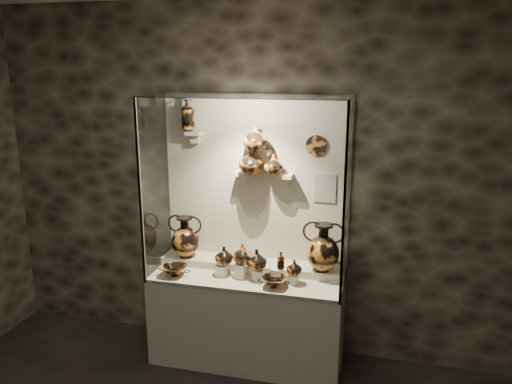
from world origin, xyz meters
TOP-DOWN VIEW (x-y plane):
  - wall_back at (0.00, 2.50)m, footprint 5.00×0.02m
  - plinth at (0.00, 2.18)m, footprint 1.70×0.60m
  - front_tier at (0.00, 2.18)m, footprint 1.68×0.58m
  - rear_tier at (0.00, 2.35)m, footprint 1.70×0.25m
  - back_panel at (0.00, 2.50)m, footprint 1.70×0.03m
  - glass_front at (0.00, 1.88)m, footprint 1.70×0.01m
  - glass_left at (-0.85, 2.18)m, footprint 0.01×0.60m
  - glass_right at (0.85, 2.18)m, footprint 0.01×0.60m
  - glass_top at (0.00, 2.18)m, footprint 1.70×0.60m
  - frame_post_left at (-0.84, 1.89)m, footprint 0.02×0.02m
  - frame_post_right at (0.84, 1.89)m, footprint 0.02×0.02m
  - pedestal_a at (-0.22, 2.13)m, footprint 0.09×0.09m
  - pedestal_b at (-0.05, 2.13)m, footprint 0.09×0.09m
  - pedestal_c at (0.12, 2.13)m, footprint 0.09×0.09m
  - pedestal_d at (0.28, 2.13)m, footprint 0.09×0.09m
  - pedestal_e at (0.42, 2.13)m, footprint 0.09×0.09m
  - bracket_ul at (-0.55, 2.42)m, footprint 0.14×0.12m
  - bracket_ca at (-0.10, 2.42)m, footprint 0.14×0.12m
  - bracket_cb at (0.10, 2.42)m, footprint 0.10×0.12m
  - bracket_cc at (0.28, 2.42)m, footprint 0.14×0.12m
  - amphora_left at (-0.63, 2.31)m, footprint 0.33×0.33m
  - amphora_right at (0.65, 2.30)m, footprint 0.38×0.38m
  - jug_a at (-0.20, 2.15)m, footprint 0.20×0.20m
  - jug_b at (-0.03, 2.15)m, footprint 0.20×0.20m
  - jug_c at (0.10, 2.13)m, footprint 0.24×0.24m
  - jug_e at (0.43, 2.11)m, footprint 0.15×0.15m
  - lekythos_small at (0.31, 2.13)m, footprint 0.10×0.10m
  - kylix_left at (-0.62, 2.02)m, footprint 0.33×0.30m
  - kylix_right at (0.28, 2.01)m, footprint 0.31×0.28m
  - lekythos_tall at (-0.60, 2.41)m, footprint 0.15×0.15m
  - ovoid_vase_a at (-0.01, 2.36)m, footprint 0.24×0.24m
  - ovoid_vase_b at (0.03, 2.36)m, footprint 0.25×0.25m
  - ovoid_vase_c at (0.19, 2.39)m, footprint 0.17×0.17m
  - wall_plate at (0.54, 2.47)m, footprint 0.18×0.02m
  - info_placard at (0.63, 2.47)m, footprint 0.19×0.01m

SIDE VIEW (x-z plane):
  - plinth at x=0.00m, z-range 0.00..0.80m
  - front_tier at x=0.00m, z-range 0.80..0.83m
  - rear_tier at x=0.00m, z-range 0.80..0.90m
  - pedestal_e at x=0.42m, z-range 0.83..0.91m
  - pedestal_c at x=0.12m, z-range 0.83..0.92m
  - pedestal_a at x=-0.22m, z-range 0.83..0.93m
  - kylix_right at x=0.28m, z-range 0.83..0.94m
  - kylix_left at x=-0.62m, z-range 0.83..0.94m
  - pedestal_d at x=0.28m, z-range 0.83..0.95m
  - pedestal_b at x=-0.05m, z-range 0.83..0.96m
  - jug_e at x=0.43m, z-range 0.91..1.05m
  - jug_c at x=0.10m, z-range 0.92..1.11m
  - jug_a at x=-0.20m, z-range 0.93..1.10m
  - lekythos_small at x=0.31m, z-range 0.95..1.12m
  - jug_b at x=-0.03m, z-range 0.96..1.14m
  - amphora_left at x=-0.63m, z-range 0.90..1.29m
  - amphora_right at x=0.65m, z-range 0.90..1.33m
  - info_placard at x=0.63m, z-range 1.47..1.72m
  - wall_back at x=0.00m, z-range 0.00..3.20m
  - back_panel at x=0.00m, z-range 0.80..2.40m
  - glass_front at x=0.00m, z-range 0.80..2.40m
  - glass_left at x=-0.85m, z-range 0.80..2.40m
  - glass_right at x=0.85m, z-range 0.80..2.40m
  - frame_post_left at x=-0.84m, z-range 0.80..2.40m
  - frame_post_right at x=0.84m, z-range 0.80..2.40m
  - bracket_ca at x=-0.10m, z-range 1.68..1.72m
  - bracket_cc at x=0.28m, z-range 1.68..1.72m
  - ovoid_vase_c at x=0.19m, z-range 1.72..1.89m
  - ovoid_vase_a at x=-0.01m, z-range 1.72..1.94m
  - bracket_cb at x=0.10m, z-range 1.88..1.92m
  - wall_plate at x=0.54m, z-range 1.88..2.06m
  - ovoid_vase_b at x=0.03m, z-range 1.92..2.14m
  - bracket_ul at x=-0.55m, z-range 2.03..2.07m
  - lekythos_tall at x=-0.60m, z-range 2.07..2.38m
  - glass_top at x=0.00m, z-range 2.39..2.40m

